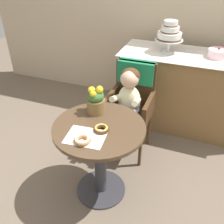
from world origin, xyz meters
name	(u,v)px	position (x,y,z in m)	size (l,w,h in m)	color
ground_plane	(101,189)	(0.00, 0.00, 0.00)	(8.00, 8.00, 0.00)	#6B5B4C
cafe_table	(100,147)	(0.00, 0.00, 0.51)	(0.72, 0.72, 0.72)	#4C3826
wicker_chair	(133,95)	(0.06, 0.70, 0.64)	(0.42, 0.45, 0.95)	#472D19
seated_child	(128,99)	(0.06, 0.55, 0.68)	(0.27, 0.32, 0.73)	beige
paper_napkin	(86,137)	(-0.04, -0.15, 0.72)	(0.28, 0.22, 0.00)	white
donut_front	(101,129)	(0.04, -0.05, 0.74)	(0.12, 0.12, 0.04)	#4C2D19
donut_mid	(82,140)	(-0.04, -0.21, 0.74)	(0.12, 0.12, 0.04)	#AD7542
flower_vase	(96,100)	(-0.10, 0.18, 0.83)	(0.15, 0.15, 0.23)	brown
display_counter	(187,92)	(0.55, 1.30, 0.45)	(1.56, 0.62, 0.90)	olive
tiered_cake_stand	(170,34)	(0.27, 1.30, 1.10)	(0.30, 0.30, 0.33)	silver
round_layer_cake	(218,53)	(0.78, 1.31, 0.94)	(0.20, 0.20, 0.11)	silver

